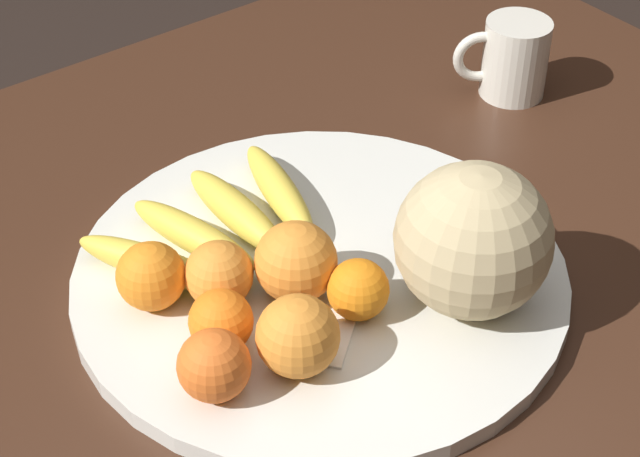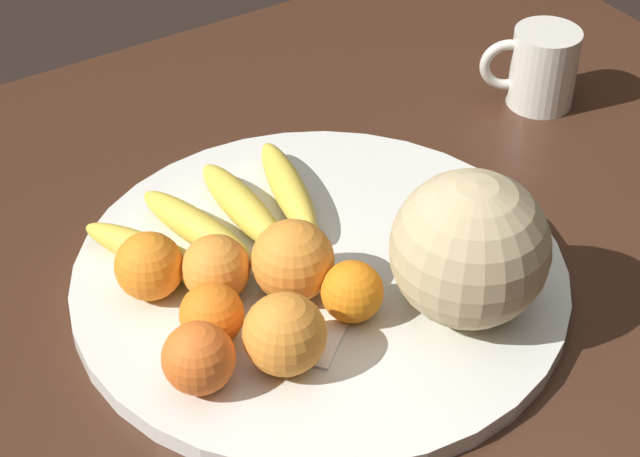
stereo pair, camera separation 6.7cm
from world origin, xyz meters
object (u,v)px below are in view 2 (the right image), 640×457
at_px(fruit_bowl, 320,276).
at_px(melon, 470,249).
at_px(orange_back_left, 149,266).
at_px(orange_side_extra, 212,315).
at_px(produce_tag, 331,328).
at_px(orange_mid_center, 352,292).
at_px(banana_bunch, 224,218).
at_px(orange_front_right, 297,259).
at_px(orange_front_left, 285,334).
at_px(ceramic_mug, 541,68).
at_px(orange_top_small, 216,268).
at_px(kitchen_table, 316,401).
at_px(orange_back_right, 199,358).

bearing_deg(fruit_bowl, melon, 125.35).
height_order(orange_back_left, orange_side_extra, orange_back_left).
distance_m(fruit_bowl, produce_tag, 0.08).
xyz_separation_m(fruit_bowl, orange_mid_center, (0.01, 0.07, 0.04)).
relative_size(banana_bunch, orange_front_right, 3.24).
relative_size(melon, orange_front_left, 1.97).
distance_m(banana_bunch, produce_tag, 0.17).
bearing_deg(banana_bunch, orange_side_extra, 140.72).
height_order(fruit_bowl, produce_tag, produce_tag).
distance_m(orange_mid_center, ceramic_mug, 0.45).
distance_m(orange_back_left, orange_top_small, 0.06).
height_order(orange_front_left, orange_mid_center, orange_front_left).
bearing_deg(orange_side_extra, orange_mid_center, 161.16).
distance_m(produce_tag, ceramic_mug, 0.47).
height_order(orange_front_left, produce_tag, orange_front_left).
bearing_deg(melon, ceramic_mug, -141.08).
bearing_deg(produce_tag, banana_bunch, -124.29).
height_order(orange_back_left, ceramic_mug, ceramic_mug).
distance_m(kitchen_table, orange_back_right, 0.19).
bearing_deg(banana_bunch, orange_front_left, 160.41).
relative_size(melon, orange_front_right, 1.85).
xyz_separation_m(fruit_bowl, orange_side_extra, (0.13, 0.03, 0.04)).
height_order(banana_bunch, produce_tag, banana_bunch).
relative_size(kitchen_table, orange_back_left, 21.42).
xyz_separation_m(orange_back_left, ceramic_mug, (-0.53, -0.08, -0.00)).
relative_size(orange_front_left, orange_side_extra, 1.26).
bearing_deg(melon, orange_back_right, -10.52).
xyz_separation_m(melon, orange_top_small, (0.18, -0.14, -0.04)).
relative_size(orange_front_left, ceramic_mug, 0.67).
bearing_deg(orange_mid_center, produce_tag, 11.47).
height_order(orange_mid_center, orange_back_right, orange_back_right).
bearing_deg(kitchen_table, fruit_bowl, -125.92).
relative_size(orange_mid_center, ceramic_mug, 0.53).
relative_size(orange_back_right, ceramic_mug, 0.58).
relative_size(melon, orange_mid_center, 2.50).
bearing_deg(melon, orange_front_left, -8.88).
height_order(melon, orange_side_extra, melon).
height_order(fruit_bowl, orange_front_right, orange_front_right).
bearing_deg(kitchen_table, orange_back_left, -44.50).
distance_m(melon, orange_back_right, 0.25).
height_order(orange_front_right, produce_tag, orange_front_right).
distance_m(fruit_bowl, melon, 0.16).
bearing_deg(orange_back_right, orange_mid_center, -179.23).
relative_size(orange_back_right, produce_tag, 0.67).
bearing_deg(orange_front_left, orange_mid_center, -166.00).
height_order(kitchen_table, orange_side_extra, orange_side_extra).
xyz_separation_m(banana_bunch, orange_side_extra, (0.08, 0.12, 0.01)).
distance_m(kitchen_table, orange_top_small, 0.17).
relative_size(orange_back_right, orange_top_small, 0.99).
distance_m(orange_front_left, orange_top_small, 0.11).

